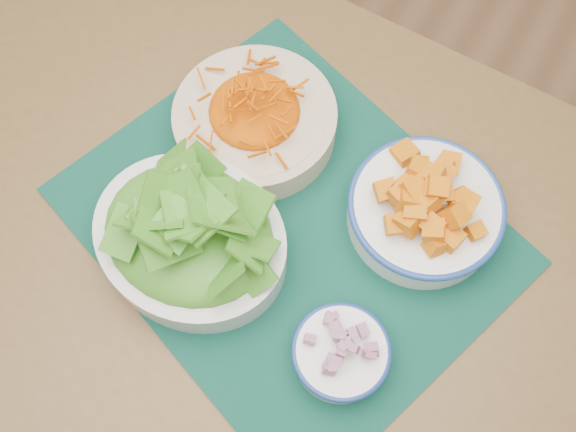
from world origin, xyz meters
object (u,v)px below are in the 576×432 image
object	(u,v)px
carrot_bowl	(255,117)
squash_bowl	(427,205)
onion_bowl	(341,352)
lettuce_bowl	(189,233)
placemat	(288,225)
table	(236,238)

from	to	relation	value
carrot_bowl	squash_bowl	size ratio (longest dim) A/B	0.98
squash_bowl	onion_bowl	distance (m)	0.22
lettuce_bowl	onion_bowl	bearing A→B (deg)	-4.15
squash_bowl	placemat	bearing A→B (deg)	-148.31
table	lettuce_bowl	size ratio (longest dim) A/B	4.57
placemat	lettuce_bowl	xyz separation A→B (m)	(-0.09, -0.09, 0.06)
carrot_bowl	lettuce_bowl	world-z (taller)	lettuce_bowl
placemat	carrot_bowl	distance (m)	0.16
table	placemat	distance (m)	0.13
table	carrot_bowl	size ratio (longest dim) A/B	5.07
carrot_bowl	lettuce_bowl	xyz separation A→B (m)	(0.02, -0.20, 0.02)
carrot_bowl	lettuce_bowl	size ratio (longest dim) A/B	0.90
carrot_bowl	onion_bowl	size ratio (longest dim) A/B	1.96
lettuce_bowl	carrot_bowl	bearing A→B (deg)	99.75
table	carrot_bowl	distance (m)	0.19
lettuce_bowl	placemat	bearing A→B (deg)	48.69
table	placemat	size ratio (longest dim) A/B	2.27
placemat	onion_bowl	world-z (taller)	onion_bowl
carrot_bowl	onion_bowl	world-z (taller)	carrot_bowl
squash_bowl	lettuce_bowl	size ratio (longest dim) A/B	0.92
squash_bowl	onion_bowl	world-z (taller)	squash_bowl
carrot_bowl	onion_bowl	bearing A→B (deg)	-42.11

